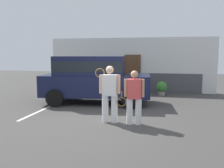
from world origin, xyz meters
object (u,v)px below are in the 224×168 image
Objects in this scene: tennis_player_man at (110,93)px; potted_plant_by_porch at (162,88)px; tennis_player_woman at (134,97)px; parked_suv at (94,77)px.

potted_plant_by_porch is (1.52, 5.40, -0.53)m from tennis_player_man.
tennis_player_man is 5.63m from potted_plant_by_porch.
potted_plant_by_porch is (0.75, 5.45, -0.45)m from tennis_player_woman.
tennis_player_man is 2.43× the size of potted_plant_by_porch.
tennis_player_woman is at bearing -59.30° from parked_suv.
potted_plant_by_porch is (2.88, 2.60, -0.74)m from parked_suv.
tennis_player_man reaches higher than potted_plant_by_porch.
parked_suv is 6.50× the size of potted_plant_by_porch.
tennis_player_man is at bearing -105.73° from potted_plant_by_porch.
potted_plant_by_porch is at bearing -110.47° from tennis_player_man.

